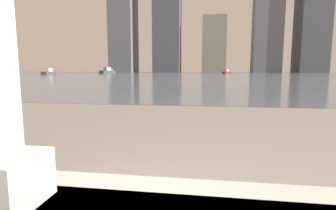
% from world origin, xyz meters
% --- Properties ---
extents(harbor_water, '(180.00, 110.00, 0.01)m').
position_xyz_m(harbor_water, '(0.00, 62.00, 0.01)').
color(harbor_water, slate).
rests_on(harbor_water, ground_plane).
extents(harbor_boat_2, '(1.61, 3.36, 1.21)m').
position_xyz_m(harbor_boat_2, '(-31.07, 83.74, 0.44)').
color(harbor_boat_2, '#335647').
rests_on(harbor_boat_2, harbor_water).
extents(harbor_boat_3, '(1.30, 3.75, 1.41)m').
position_xyz_m(harbor_boat_3, '(-32.69, 51.49, 0.51)').
color(harbor_boat_3, '#4C4C51').
rests_on(harbor_boat_3, harbor_water).
extents(harbor_boat_4, '(2.64, 3.25, 1.19)m').
position_xyz_m(harbor_boat_4, '(6.08, 79.73, 0.43)').
color(harbor_boat_4, maroon).
rests_on(harbor_boat_4, harbor_water).
extents(harbor_boat_5, '(3.39, 5.24, 1.86)m').
position_xyz_m(harbor_boat_5, '(-27.90, 72.39, 0.66)').
color(harbor_boat_5, '#335647').
rests_on(harbor_boat_5, harbor_water).
extents(skyline_tower_0, '(10.42, 13.30, 37.24)m').
position_xyz_m(skyline_tower_0, '(-37.49, 118.00, 18.62)').
color(skyline_tower_0, slate).
rests_on(skyline_tower_0, ground_plane).
extents(skyline_tower_1, '(11.76, 9.72, 45.28)m').
position_xyz_m(skyline_tower_1, '(-17.46, 118.00, 22.64)').
color(skyline_tower_1, '#4C515B').
rests_on(skyline_tower_1, ground_plane).
extents(skyline_tower_2, '(10.16, 7.61, 24.06)m').
position_xyz_m(skyline_tower_2, '(3.16, 118.00, 12.03)').
color(skyline_tower_2, gray).
rests_on(skyline_tower_2, ground_plane).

